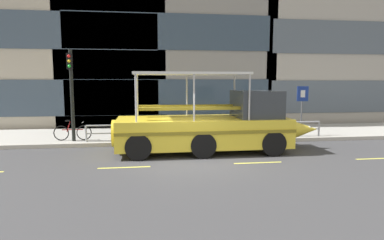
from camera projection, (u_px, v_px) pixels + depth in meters
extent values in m
plane|color=#3D3D3F|center=(190.00, 160.00, 12.45)|extent=(120.00, 120.00, 0.00)
cube|color=#A8A59E|center=(177.00, 134.00, 17.94)|extent=(32.00, 4.80, 0.18)
cube|color=#B2ADA3|center=(181.00, 143.00, 15.49)|extent=(32.00, 0.18, 0.18)
cube|color=#DBD64C|center=(124.00, 167.00, 11.38)|extent=(1.80, 0.12, 0.01)
cube|color=#DBD64C|center=(258.00, 163.00, 12.03)|extent=(1.80, 0.12, 0.01)
cube|color=#DBD64C|center=(378.00, 159.00, 12.69)|extent=(1.80, 0.12, 0.01)
cube|color=#3D4C5B|center=(68.00, 98.00, 19.59)|extent=(10.77, 0.06, 2.16)
cube|color=#3D4C5B|center=(65.00, 30.00, 19.13)|extent=(10.77, 0.06, 2.16)
cube|color=#2D3D4C|center=(170.00, 97.00, 20.43)|extent=(12.65, 0.06, 2.18)
cube|color=#2D3D4C|center=(170.00, 32.00, 19.96)|extent=(12.65, 0.06, 2.18)
cube|color=#4C5660|center=(331.00, 97.00, 21.89)|extent=(8.29, 0.06, 2.13)
cube|color=#4C5660|center=(334.00, 37.00, 21.44)|extent=(8.29, 0.06, 2.13)
cylinder|color=#9EA0A8|center=(208.00, 124.00, 15.91)|extent=(11.46, 0.07, 0.07)
cylinder|color=#9EA0A8|center=(208.00, 131.00, 15.96)|extent=(11.46, 0.06, 0.06)
cylinder|color=#9EA0A8|center=(86.00, 134.00, 15.18)|extent=(0.09, 0.09, 0.75)
cylinder|color=#9EA0A8|center=(128.00, 133.00, 15.44)|extent=(0.09, 0.09, 0.75)
cylinder|color=#9EA0A8|center=(169.00, 132.00, 15.70)|extent=(0.09, 0.09, 0.75)
cylinder|color=#9EA0A8|center=(208.00, 131.00, 15.96)|extent=(0.09, 0.09, 0.75)
cylinder|color=#9EA0A8|center=(246.00, 130.00, 16.22)|extent=(0.09, 0.09, 0.75)
cylinder|color=#9EA0A8|center=(283.00, 130.00, 16.48)|extent=(0.09, 0.09, 0.75)
cylinder|color=#9EA0A8|center=(319.00, 129.00, 16.74)|extent=(0.09, 0.09, 0.75)
cylinder|color=black|center=(72.00, 96.00, 15.18)|extent=(0.16, 0.16, 4.22)
cube|color=black|center=(70.00, 61.00, 14.80)|extent=(0.24, 0.20, 0.72)
sphere|color=red|center=(69.00, 56.00, 14.67)|extent=(0.14, 0.14, 0.14)
sphere|color=gold|center=(69.00, 61.00, 14.69)|extent=(0.14, 0.14, 0.14)
sphere|color=green|center=(69.00, 66.00, 14.72)|extent=(0.14, 0.14, 0.14)
cylinder|color=#4C4F54|center=(302.00, 111.00, 16.85)|extent=(0.08, 0.08, 2.50)
cube|color=navy|center=(303.00, 94.00, 16.69)|extent=(0.60, 0.04, 0.76)
cube|color=white|center=(303.00, 94.00, 16.67)|extent=(0.24, 0.01, 0.36)
torus|color=black|center=(84.00, 133.00, 15.64)|extent=(0.70, 0.04, 0.70)
torus|color=black|center=(61.00, 133.00, 15.50)|extent=(0.70, 0.04, 0.70)
cylinder|color=#B21919|center=(73.00, 130.00, 15.55)|extent=(0.95, 0.04, 0.04)
cylinder|color=#B21919|center=(68.00, 127.00, 15.51)|extent=(0.19, 0.04, 0.51)
cube|color=black|center=(67.00, 121.00, 15.47)|extent=(0.20, 0.08, 0.06)
cylinder|color=#A5A5AA|center=(83.00, 122.00, 15.58)|extent=(0.03, 0.46, 0.03)
cube|color=yellow|center=(203.00, 132.00, 13.84)|extent=(7.08, 2.53, 1.17)
cone|color=yellow|center=(300.00, 130.00, 14.43)|extent=(1.59, 1.11, 1.11)
cylinder|color=yellow|center=(117.00, 133.00, 13.36)|extent=(0.35, 1.11, 1.11)
cube|color=olive|center=(208.00, 133.00, 12.56)|extent=(7.08, 0.04, 0.12)
sphere|color=white|center=(309.00, 128.00, 14.48)|extent=(0.22, 0.22, 0.22)
cube|color=#33383D|center=(256.00, 104.00, 14.02)|extent=(1.77, 2.13, 1.13)
cube|color=silver|center=(190.00, 74.00, 13.48)|extent=(4.60, 2.33, 0.10)
cylinder|color=#B2B2B7|center=(234.00, 95.00, 14.98)|extent=(0.07, 0.07, 1.79)
cylinder|color=#B2B2B7|center=(249.00, 98.00, 12.79)|extent=(0.07, 0.07, 1.79)
cylinder|color=#B2B2B7|center=(187.00, 95.00, 14.69)|extent=(0.07, 0.07, 1.79)
cylinder|color=#B2B2B7|center=(194.00, 98.00, 12.50)|extent=(0.07, 0.07, 1.79)
cylinder|color=#B2B2B7|center=(137.00, 96.00, 14.39)|extent=(0.07, 0.07, 1.79)
cylinder|color=#B2B2B7|center=(136.00, 98.00, 12.20)|extent=(0.07, 0.07, 1.79)
cube|color=olive|center=(188.00, 106.00, 14.24)|extent=(4.23, 0.28, 0.12)
cube|color=olive|center=(192.00, 108.00, 13.05)|extent=(4.23, 0.28, 0.12)
cylinder|color=black|center=(254.00, 134.00, 15.39)|extent=(1.00, 0.28, 1.00)
cylinder|color=black|center=(273.00, 144.00, 13.10)|extent=(1.00, 0.28, 1.00)
cylinder|color=black|center=(195.00, 136.00, 15.00)|extent=(1.00, 0.28, 1.00)
cylinder|color=black|center=(203.00, 145.00, 12.71)|extent=(1.00, 0.28, 1.00)
cylinder|color=black|center=(140.00, 137.00, 14.66)|extent=(1.00, 0.28, 1.00)
cylinder|color=black|center=(138.00, 147.00, 12.37)|extent=(1.00, 0.28, 1.00)
cylinder|color=#47423D|center=(253.00, 128.00, 17.05)|extent=(0.10, 0.10, 0.77)
cylinder|color=#47423D|center=(255.00, 128.00, 16.94)|extent=(0.10, 0.10, 0.77)
cube|color=navy|center=(254.00, 115.00, 16.92)|extent=(0.31, 0.33, 0.54)
cylinder|color=navy|center=(251.00, 116.00, 17.05)|extent=(0.07, 0.07, 0.49)
cylinder|color=navy|center=(258.00, 116.00, 16.79)|extent=(0.07, 0.07, 0.49)
sphere|color=tan|center=(255.00, 108.00, 16.87)|extent=(0.21, 0.21, 0.21)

